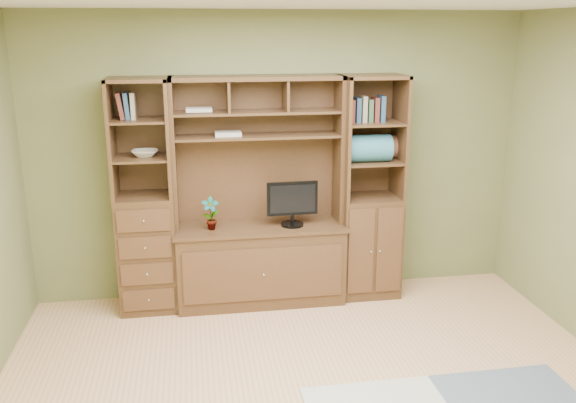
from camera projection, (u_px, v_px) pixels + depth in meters
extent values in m
cube|color=olive|center=(279.00, 157.00, 5.60)|extent=(4.50, 0.04, 2.60)
cube|color=#452C18|center=(259.00, 194.00, 5.39)|extent=(1.54, 0.53, 2.05)
cube|color=#452C18|center=(144.00, 198.00, 5.28)|extent=(0.50, 0.45, 2.05)
cube|color=#452C18|center=(370.00, 188.00, 5.59)|extent=(0.55, 0.45, 2.05)
cube|color=black|center=(292.00, 196.00, 5.41)|extent=(0.46, 0.21, 0.56)
imported|color=#A25437|center=(211.00, 214.00, 5.33)|extent=(0.15, 0.10, 0.29)
cube|color=#BEB0A2|center=(228.00, 134.00, 5.29)|extent=(0.23, 0.17, 0.04)
imported|color=beige|center=(145.00, 153.00, 5.17)|extent=(0.22, 0.22, 0.05)
cube|color=#2E6B7B|center=(367.00, 148.00, 5.42)|extent=(0.42, 0.24, 0.24)
cube|color=brown|center=(375.00, 147.00, 5.57)|extent=(0.37, 0.21, 0.21)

